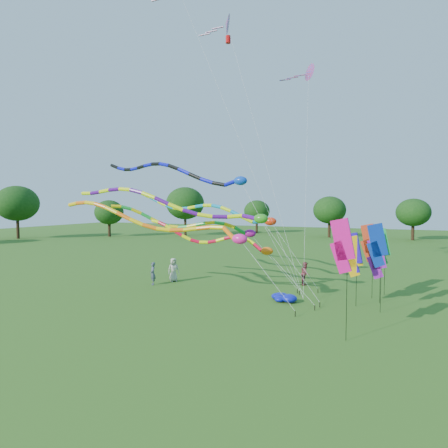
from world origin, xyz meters
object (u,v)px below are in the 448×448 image
at_px(blue_nylon_heap, 281,298).
at_px(person_c, 305,273).
at_px(person_b, 153,274).
at_px(tube_kite_orange, 167,224).
at_px(person_a, 173,270).
at_px(tube_kite_red, 224,241).

distance_m(blue_nylon_heap, person_c, 5.42).
distance_m(blue_nylon_heap, person_b, 10.12).
relative_size(tube_kite_orange, person_b, 9.25).
height_order(tube_kite_orange, person_c, tube_kite_orange).
bearing_deg(person_a, person_b, -166.39).
bearing_deg(tube_kite_red, blue_nylon_heap, 14.66).
distance_m(person_b, person_c, 11.43).
xyz_separation_m(tube_kite_red, person_b, (-6.45, 1.48, -2.86)).
height_order(person_b, person_c, person_c).
relative_size(person_a, person_b, 1.08).
distance_m(tube_kite_orange, blue_nylon_heap, 8.43).
relative_size(tube_kite_red, person_a, 6.02).
height_order(person_a, person_c, person_a).
height_order(tube_kite_red, tube_kite_orange, tube_kite_orange).
height_order(tube_kite_red, blue_nylon_heap, tube_kite_red).
height_order(blue_nylon_heap, person_a, person_a).
bearing_deg(tube_kite_red, person_c, 60.56).
bearing_deg(person_a, blue_nylon_heap, -66.30).
bearing_deg(blue_nylon_heap, tube_kite_orange, -157.25).
bearing_deg(person_c, tube_kite_red, 140.92).
distance_m(tube_kite_red, person_b, 7.21).
xyz_separation_m(tube_kite_red, blue_nylon_heap, (3.62, 0.66, -3.49)).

